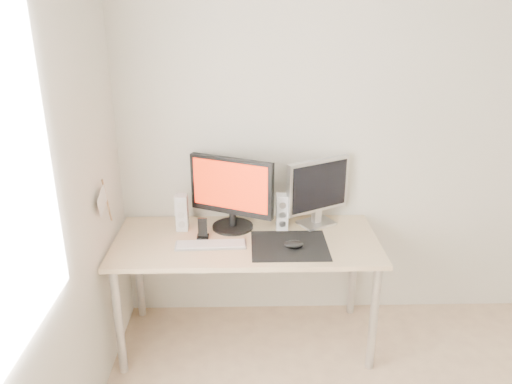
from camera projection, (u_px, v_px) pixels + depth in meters
name	position (u px, v px, depth m)	size (l,w,h in m)	color
wall_back	(390.00, 139.00, 3.20)	(3.50, 3.50, 0.00)	beige
mousepad	(289.00, 246.00, 2.94)	(0.45, 0.40, 0.00)	black
mouse	(293.00, 244.00, 2.91)	(0.12, 0.07, 0.04)	black
desk	(246.00, 251.00, 3.05)	(1.60, 0.70, 0.73)	#D1B587
main_monitor	(231.00, 191.00, 3.08)	(0.52, 0.35, 0.47)	black
second_monitor	(318.00, 189.00, 3.15)	(0.41, 0.25, 0.43)	#B8B9BB
speaker_left	(182.00, 212.00, 3.12)	(0.07, 0.09, 0.23)	silver
speaker_right	(282.00, 212.00, 3.12)	(0.07, 0.09, 0.23)	white
keyboard	(211.00, 245.00, 2.94)	(0.42, 0.14, 0.02)	#AFB0B2
phone_dock	(203.00, 232.00, 3.03)	(0.07, 0.06, 0.13)	black
pennant	(104.00, 200.00, 2.76)	(0.01, 0.23, 0.29)	#A57F54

